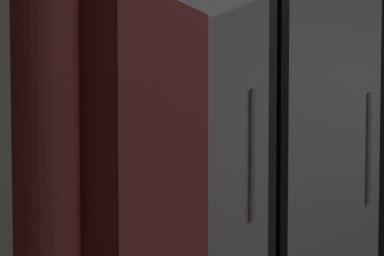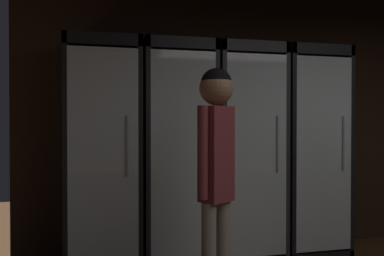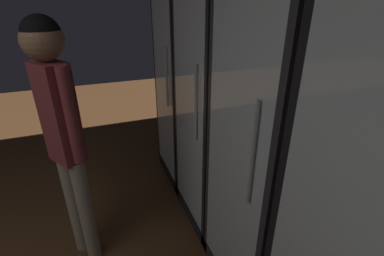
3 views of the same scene
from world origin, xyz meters
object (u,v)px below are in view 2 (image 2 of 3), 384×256
cooler_left (177,156)px  cooler_center (244,155)px  cooler_far_left (104,157)px  cooler_right (306,153)px  shopper_near (216,160)px

cooler_left → cooler_center: bearing=0.1°
cooler_left → cooler_center: same height
cooler_far_left → cooler_left: same height
cooler_left → cooler_center: 0.66m
cooler_far_left → cooler_center: size_ratio=1.00×
cooler_center → cooler_right: 0.66m
cooler_far_left → cooler_left: (0.66, -0.00, -0.00)m
cooler_left → cooler_center: (0.66, 0.00, -0.00)m
cooler_far_left → cooler_center: bearing=-0.0°
cooler_left → cooler_right: bearing=0.0°
cooler_left → shopper_near: 1.14m
cooler_right → shopper_near: 1.71m
cooler_far_left → cooler_right: same height
cooler_far_left → cooler_right: bearing=-0.0°
cooler_left → shopper_near: bearing=-87.7°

